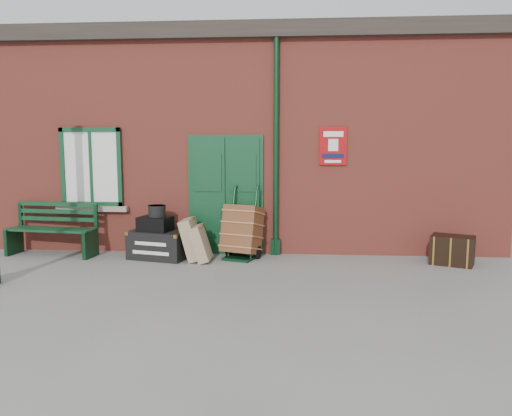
# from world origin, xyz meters

# --- Properties ---
(ground) EXTENTS (80.00, 80.00, 0.00)m
(ground) POSITION_xyz_m (0.00, 0.00, 0.00)
(ground) COLOR gray
(ground) RESTS_ON ground
(station_building) EXTENTS (10.30, 4.30, 4.36)m
(station_building) POSITION_xyz_m (-0.00, 3.49, 2.16)
(station_building) COLOR #AF4638
(station_building) RESTS_ON ground
(bench) EXTENTS (1.71, 0.70, 1.03)m
(bench) POSITION_xyz_m (-3.54, 1.11, 0.52)
(bench) COLOR #103D21
(bench) RESTS_ON ground
(houdini_trunk) EXTENTS (1.14, 0.80, 0.52)m
(houdini_trunk) POSITION_xyz_m (-1.48, 0.94, 0.26)
(houdini_trunk) COLOR black
(houdini_trunk) RESTS_ON ground
(strongbox) EXTENTS (0.65, 0.54, 0.26)m
(strongbox) POSITION_xyz_m (-1.53, 0.94, 0.65)
(strongbox) COLOR black
(strongbox) RESTS_ON houdini_trunk
(hatbox) EXTENTS (0.38, 0.38, 0.21)m
(hatbox) POSITION_xyz_m (-1.50, 0.97, 0.88)
(hatbox) COLOR black
(hatbox) RESTS_ON strongbox
(suitcase_back) EXTENTS (0.41, 0.54, 0.78)m
(suitcase_back) POSITION_xyz_m (-0.84, 0.85, 0.39)
(suitcase_back) COLOR #9E8768
(suitcase_back) RESTS_ON ground
(suitcase_front) EXTENTS (0.38, 0.49, 0.67)m
(suitcase_front) POSITION_xyz_m (-0.66, 0.75, 0.33)
(suitcase_front) COLOR #9E8768
(suitcase_front) RESTS_ON ground
(porter_trolley) EXTENTS (0.82, 0.85, 1.31)m
(porter_trolley) POSITION_xyz_m (0.05, 1.10, 0.51)
(porter_trolley) COLOR black
(porter_trolley) RESTS_ON ground
(dark_trunk) EXTENTS (0.83, 0.71, 0.51)m
(dark_trunk) POSITION_xyz_m (3.75, 0.90, 0.25)
(dark_trunk) COLOR black
(dark_trunk) RESTS_ON ground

